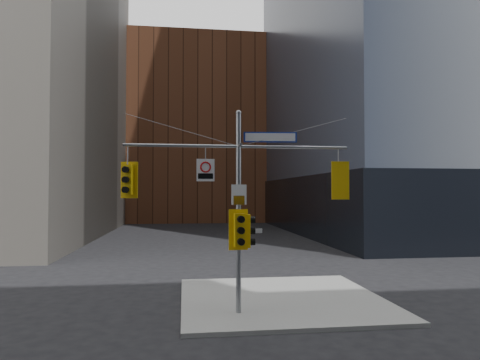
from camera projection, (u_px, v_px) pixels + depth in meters
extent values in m
plane|color=black|center=(247.00, 336.00, 13.00)|extent=(160.00, 160.00, 0.00)
cube|color=gray|center=(281.00, 299.00, 17.22)|extent=(8.00, 8.00, 0.15)
cube|color=black|center=(450.00, 205.00, 48.45)|extent=(36.40, 36.40, 6.00)
cube|color=brown|center=(196.00, 135.00, 70.89)|extent=(26.00, 20.00, 28.00)
cylinder|color=gray|center=(239.00, 214.00, 15.09)|extent=(0.18, 0.18, 7.20)
sphere|color=gray|center=(239.00, 113.00, 15.19)|extent=(0.20, 0.20, 0.20)
cylinder|color=gray|center=(182.00, 146.00, 14.90)|extent=(4.00, 0.11, 0.11)
cylinder|color=gray|center=(293.00, 147.00, 15.42)|extent=(4.00, 0.11, 0.11)
cylinder|color=gray|center=(240.00, 145.00, 14.81)|extent=(0.10, 0.70, 0.10)
cylinder|color=gray|center=(182.00, 130.00, 14.91)|extent=(4.00, 0.02, 1.12)
cylinder|color=gray|center=(293.00, 132.00, 15.44)|extent=(4.00, 0.02, 1.12)
cube|color=#DFAC0B|center=(127.00, 180.00, 14.62)|extent=(0.38, 0.30, 1.02)
cube|color=#DFAC0B|center=(129.00, 180.00, 14.80)|extent=(0.60, 0.18, 1.27)
cylinder|color=black|center=(125.00, 170.00, 14.44)|extent=(0.24, 0.20, 0.21)
cylinder|color=black|center=(126.00, 170.00, 14.52)|extent=(0.18, 0.06, 0.19)
cylinder|color=black|center=(125.00, 180.00, 14.43)|extent=(0.24, 0.20, 0.21)
cylinder|color=black|center=(126.00, 180.00, 14.51)|extent=(0.18, 0.06, 0.19)
cylinder|color=black|center=(125.00, 190.00, 14.42)|extent=(0.24, 0.20, 0.21)
cylinder|color=#0CE559|center=(126.00, 190.00, 14.50)|extent=(0.18, 0.06, 0.19)
cube|color=#DFAC0B|center=(338.00, 181.00, 15.60)|extent=(0.36, 0.26, 1.11)
cube|color=#DFAC0B|center=(340.00, 180.00, 15.41)|extent=(0.66, 0.05, 1.38)
cylinder|color=black|center=(336.00, 171.00, 15.82)|extent=(0.24, 0.17, 0.23)
cylinder|color=black|center=(337.00, 171.00, 15.74)|extent=(0.20, 0.02, 0.20)
cylinder|color=black|center=(337.00, 181.00, 15.81)|extent=(0.24, 0.17, 0.23)
cylinder|color=black|center=(337.00, 181.00, 15.73)|extent=(0.20, 0.02, 0.20)
cylinder|color=black|center=(337.00, 191.00, 15.80)|extent=(0.24, 0.17, 0.23)
cylinder|color=black|center=(337.00, 191.00, 15.72)|extent=(0.20, 0.02, 0.20)
cube|color=#DFAC0B|center=(246.00, 231.00, 15.11)|extent=(0.29, 0.39, 1.16)
cylinder|color=black|center=(253.00, 220.00, 15.13)|extent=(0.19, 0.25, 0.24)
cylinder|color=black|center=(250.00, 220.00, 15.13)|extent=(0.03, 0.21, 0.21)
cylinder|color=black|center=(253.00, 231.00, 15.12)|extent=(0.19, 0.25, 0.24)
cylinder|color=black|center=(250.00, 231.00, 15.12)|extent=(0.03, 0.21, 0.21)
cylinder|color=black|center=(253.00, 242.00, 15.11)|extent=(0.19, 0.25, 0.24)
cylinder|color=black|center=(250.00, 242.00, 15.10)|extent=(0.03, 0.21, 0.21)
cube|color=#DFAC0B|center=(240.00, 230.00, 14.79)|extent=(0.40, 0.30, 1.15)
cube|color=#DFAC0B|center=(238.00, 230.00, 14.99)|extent=(0.68, 0.11, 1.43)
cylinder|color=black|center=(241.00, 219.00, 14.59)|extent=(0.26, 0.20, 0.24)
cylinder|color=black|center=(240.00, 219.00, 14.68)|extent=(0.21, 0.04, 0.21)
cylinder|color=black|center=(241.00, 231.00, 14.58)|extent=(0.26, 0.20, 0.24)
cylinder|color=black|center=(240.00, 230.00, 14.67)|extent=(0.21, 0.04, 0.21)
cylinder|color=black|center=(241.00, 242.00, 14.57)|extent=(0.26, 0.20, 0.24)
cylinder|color=black|center=(240.00, 242.00, 14.65)|extent=(0.21, 0.04, 0.21)
cube|color=#102796|center=(270.00, 137.00, 15.32)|extent=(1.91, 0.22, 0.37)
cube|color=silver|center=(270.00, 137.00, 15.29)|extent=(1.79, 0.18, 0.29)
cube|color=silver|center=(206.00, 170.00, 14.96)|extent=(0.63, 0.05, 0.79)
torus|color=#B20A0A|center=(206.00, 167.00, 14.94)|extent=(0.39, 0.06, 0.39)
cube|color=black|center=(206.00, 176.00, 14.93)|extent=(0.53, 0.03, 0.19)
cube|color=silver|center=(239.00, 195.00, 14.99)|extent=(0.54, 0.09, 0.71)
cube|color=#D88C00|center=(239.00, 200.00, 14.96)|extent=(0.39, 0.06, 0.32)
cube|color=silver|center=(251.00, 231.00, 15.13)|extent=(0.80, 0.07, 0.16)
cube|color=#145926|center=(237.00, 231.00, 15.51)|extent=(0.10, 0.80, 0.16)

